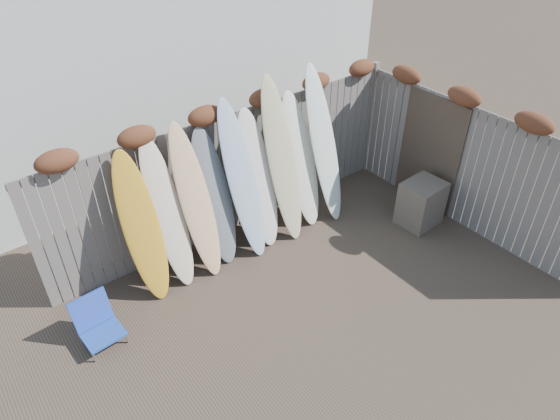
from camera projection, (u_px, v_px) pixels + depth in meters
ground at (334, 311)px, 6.72m from camera, size 80.00×80.00×0.00m
back_fence at (235, 162)px, 7.59m from camera, size 6.05×0.28×2.24m
right_fence at (471, 162)px, 7.69m from camera, size 0.28×4.40×2.24m
beach_chair at (97, 322)px, 6.18m from camera, size 0.51×0.54×0.64m
wooden_crate at (421, 203)px, 8.11m from camera, size 0.68×0.57×0.76m
lattice_panel at (427, 151)px, 8.31m from camera, size 0.09×1.30×1.95m
surfboard_0 at (142, 228)px, 6.52m from camera, size 0.52×0.75×2.07m
surfboard_1 at (168, 214)px, 6.71m from camera, size 0.48×0.77×2.13m
surfboard_2 at (196, 203)px, 6.86m from camera, size 0.50×0.80×2.21m
surfboard_3 at (215, 198)px, 7.12m from camera, size 0.53×0.73×2.02m
surfboard_4 at (243, 181)px, 7.18m from camera, size 0.55×0.86×2.35m
surfboard_5 at (258, 180)px, 7.44m from camera, size 0.54×0.76×2.10m
surfboard_6 at (282, 161)px, 7.49m from camera, size 0.51×0.89×2.49m
surfboard_7 at (301, 161)px, 7.84m from camera, size 0.59×0.79×2.15m
surfboard_8 at (324, 146)px, 7.89m from camera, size 0.54×0.89×2.49m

